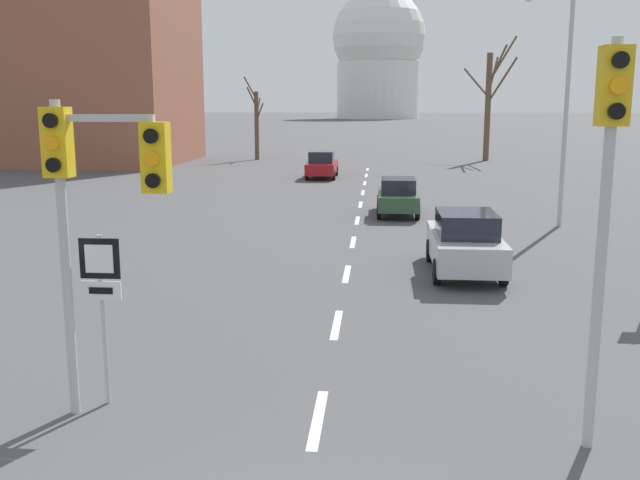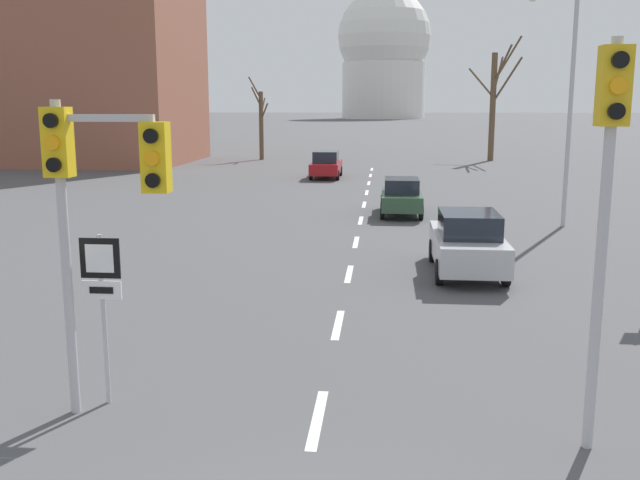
{
  "view_description": "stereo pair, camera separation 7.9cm",
  "coord_description": "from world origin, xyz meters",
  "px_view_note": "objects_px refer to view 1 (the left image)",
  "views": [
    {
      "loc": [
        0.83,
        -5.43,
        4.47
      ],
      "look_at": [
        -0.03,
        4.87,
        2.5
      ],
      "focal_mm": 40.0,
      "sensor_mm": 36.0,
      "label": 1
    },
    {
      "loc": [
        0.91,
        -5.42,
        4.47
      ],
      "look_at": [
        -0.03,
        4.87,
        2.5
      ],
      "focal_mm": 40.0,
      "sensor_mm": 36.0,
      "label": 2
    }
  ],
  "objects_px": {
    "route_sign_post": "(102,290)",
    "sedan_near_left": "(465,242)",
    "street_lamp_right": "(559,87)",
    "sedan_mid_centre": "(398,196)",
    "sedan_near_right": "(322,165)",
    "traffic_signal_near_right": "(608,171)",
    "traffic_signal_near_left": "(94,182)"
  },
  "relations": [
    {
      "from": "sedan_mid_centre",
      "to": "traffic_signal_near_left",
      "type": "bearing_deg",
      "value": -103.42
    },
    {
      "from": "route_sign_post",
      "to": "sedan_mid_centre",
      "type": "height_order",
      "value": "route_sign_post"
    },
    {
      "from": "traffic_signal_near_left",
      "to": "sedan_mid_centre",
      "type": "relative_size",
      "value": 1.13
    },
    {
      "from": "street_lamp_right",
      "to": "traffic_signal_near_left",
      "type": "bearing_deg",
      "value": -120.76
    },
    {
      "from": "traffic_signal_near_left",
      "to": "traffic_signal_near_right",
      "type": "relative_size",
      "value": 0.86
    },
    {
      "from": "traffic_signal_near_left",
      "to": "route_sign_post",
      "type": "bearing_deg",
      "value": 110.34
    },
    {
      "from": "sedan_near_left",
      "to": "sedan_near_right",
      "type": "relative_size",
      "value": 0.95
    },
    {
      "from": "sedan_near_left",
      "to": "sedan_near_right",
      "type": "bearing_deg",
      "value": 103.2
    },
    {
      "from": "traffic_signal_near_right",
      "to": "sedan_near_left",
      "type": "xyz_separation_m",
      "value": [
        -0.5,
        9.88,
        -2.82
      ]
    },
    {
      "from": "route_sign_post",
      "to": "sedan_near_left",
      "type": "distance_m",
      "value": 11.13
    },
    {
      "from": "street_lamp_right",
      "to": "sedan_near_right",
      "type": "relative_size",
      "value": 1.86
    },
    {
      "from": "traffic_signal_near_left",
      "to": "street_lamp_right",
      "type": "height_order",
      "value": "street_lamp_right"
    },
    {
      "from": "route_sign_post",
      "to": "street_lamp_right",
      "type": "bearing_deg",
      "value": 58.38
    },
    {
      "from": "route_sign_post",
      "to": "sedan_near_right",
      "type": "relative_size",
      "value": 0.58
    },
    {
      "from": "traffic_signal_near_right",
      "to": "sedan_mid_centre",
      "type": "xyz_separation_m",
      "value": [
        -2.04,
        20.12,
        -2.89
      ]
    },
    {
      "from": "route_sign_post",
      "to": "sedan_near_left",
      "type": "bearing_deg",
      "value": 54.92
    },
    {
      "from": "route_sign_post",
      "to": "traffic_signal_near_right",
      "type": "bearing_deg",
      "value": -6.71
    },
    {
      "from": "sedan_near_left",
      "to": "street_lamp_right",
      "type": "bearing_deg",
      "value": 62.66
    },
    {
      "from": "street_lamp_right",
      "to": "sedan_mid_centre",
      "type": "distance_m",
      "value": 7.48
    },
    {
      "from": "traffic_signal_near_left",
      "to": "street_lamp_right",
      "type": "relative_size",
      "value": 0.54
    },
    {
      "from": "traffic_signal_near_left",
      "to": "sedan_near_left",
      "type": "relative_size",
      "value": 1.05
    },
    {
      "from": "traffic_signal_near_right",
      "to": "sedan_near_right",
      "type": "relative_size",
      "value": 1.17
    },
    {
      "from": "sedan_near_left",
      "to": "sedan_mid_centre",
      "type": "distance_m",
      "value": 10.36
    },
    {
      "from": "traffic_signal_near_left",
      "to": "route_sign_post",
      "type": "xyz_separation_m",
      "value": [
        -0.13,
        0.36,
        -1.64
      ]
    },
    {
      "from": "sedan_near_left",
      "to": "sedan_near_right",
      "type": "height_order",
      "value": "sedan_near_left"
    },
    {
      "from": "traffic_signal_near_right",
      "to": "sedan_near_left",
      "type": "bearing_deg",
      "value": 92.89
    },
    {
      "from": "traffic_signal_near_right",
      "to": "sedan_near_right",
      "type": "xyz_separation_m",
      "value": [
        -6.35,
        34.85,
        -2.84
      ]
    },
    {
      "from": "traffic_signal_near_right",
      "to": "sedan_near_right",
      "type": "bearing_deg",
      "value": 100.33
    },
    {
      "from": "street_lamp_right",
      "to": "sedan_near_right",
      "type": "height_order",
      "value": "street_lamp_right"
    },
    {
      "from": "sedan_near_right",
      "to": "sedan_mid_centre",
      "type": "height_order",
      "value": "sedan_near_right"
    },
    {
      "from": "traffic_signal_near_left",
      "to": "sedan_near_right",
      "type": "relative_size",
      "value": 1.0
    },
    {
      "from": "sedan_near_left",
      "to": "sedan_mid_centre",
      "type": "bearing_deg",
      "value": 98.58
    }
  ]
}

